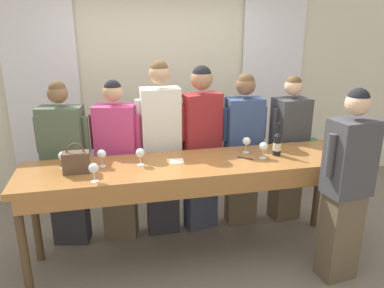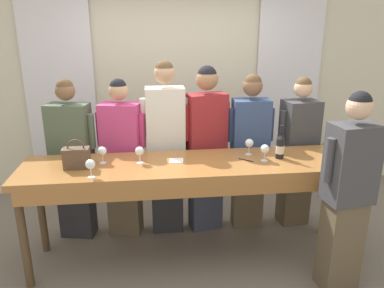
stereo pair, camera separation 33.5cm
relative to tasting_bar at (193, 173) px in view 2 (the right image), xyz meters
name	(u,v)px [view 2 (the right image)]	position (x,y,z in m)	size (l,w,h in m)	color
ground_plane	(193,256)	(0.00, 0.02, -0.88)	(18.00, 18.00, 0.00)	#70665B
wall_back	(177,85)	(0.00, 1.73, 0.52)	(12.00, 0.06, 2.80)	beige
curtain_panel_left	(61,92)	(-1.45, 1.67, 0.46)	(0.84, 0.03, 2.69)	white
curtain_panel_right	(287,88)	(1.45, 1.67, 0.46)	(0.84, 0.03, 2.69)	white
tasting_bar	(193,173)	(0.00, 0.00, 0.00)	(3.03, 0.69, 0.97)	#9E6633
wine_bottle	(280,146)	(0.81, 0.04, 0.21)	(0.08, 0.08, 0.31)	black
handbag	(77,157)	(-1.00, 0.00, 0.19)	(0.22, 0.12, 0.26)	brown
wine_glass_front_left	(66,152)	(-1.11, 0.12, 0.20)	(0.08, 0.08, 0.15)	white
wine_glass_front_mid	(265,149)	(0.64, -0.01, 0.20)	(0.08, 0.08, 0.15)	white
wine_glass_front_right	(140,151)	(-0.47, 0.06, 0.20)	(0.08, 0.08, 0.15)	white
wine_glass_center_left	(249,143)	(0.55, 0.17, 0.20)	(0.08, 0.08, 0.15)	white
wine_glass_center_mid	(90,165)	(-0.85, -0.22, 0.20)	(0.08, 0.08, 0.15)	white
wine_glass_center_right	(102,152)	(-0.80, 0.10, 0.20)	(0.08, 0.08, 0.15)	white
napkin	(176,161)	(-0.14, 0.08, 0.09)	(0.13, 0.13, 0.00)	white
pen	(246,160)	(0.48, 0.01, 0.10)	(0.12, 0.11, 0.01)	black
guest_olive_jacket	(72,160)	(-1.16, 0.56, -0.03)	(0.52, 0.31, 1.66)	#28282D
guest_pink_top	(122,158)	(-0.66, 0.56, -0.04)	(0.50, 0.32, 1.65)	brown
guest_cream_sweater	(166,147)	(-0.21, 0.56, 0.06)	(0.50, 0.23, 1.82)	#28282D
guest_striped_shirt	(206,147)	(0.20, 0.56, 0.05)	(0.51, 0.30, 1.77)	#383D51
guest_navy_coat	(249,151)	(0.67, 0.56, -0.01)	(0.49, 0.26, 1.68)	brown
guest_beige_cap	(297,152)	(1.20, 0.56, -0.05)	(0.48, 0.31, 1.64)	brown
host_pouring	(347,193)	(1.17, -0.53, -0.01)	(0.48, 0.30, 1.69)	brown
potted_plant	(327,166)	(1.99, 1.39, -0.56)	(0.31, 0.31, 0.66)	#935B3D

